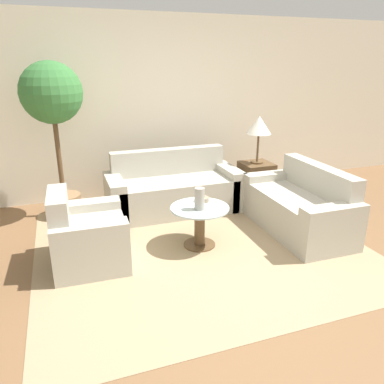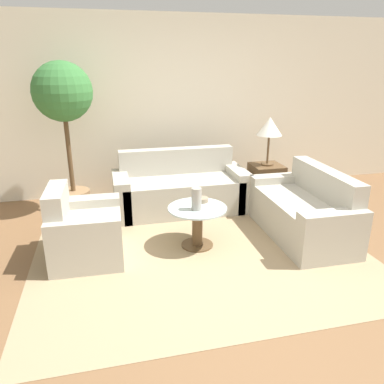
% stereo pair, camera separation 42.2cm
% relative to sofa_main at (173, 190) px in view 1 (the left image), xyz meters
% --- Properties ---
extents(ground_plane, '(14.00, 14.00, 0.00)m').
position_rel_sofa_main_xyz_m(ground_plane, '(0.10, -1.88, -0.28)').
color(ground_plane, brown).
extents(wall_back, '(10.00, 0.06, 2.60)m').
position_rel_sofa_main_xyz_m(wall_back, '(0.10, 0.88, 1.02)').
color(wall_back, beige).
rests_on(wall_back, ground_plane).
extents(rug, '(3.48, 3.15, 0.01)m').
position_rel_sofa_main_xyz_m(rug, '(-0.04, -1.14, -0.28)').
color(rug, tan).
rests_on(rug, ground_plane).
extents(sofa_main, '(1.79, 0.77, 0.81)m').
position_rel_sofa_main_xyz_m(sofa_main, '(0.00, 0.00, 0.00)').
color(sofa_main, '#B2AD9E').
rests_on(sofa_main, ground_plane).
extents(armchair, '(0.73, 0.84, 0.77)m').
position_rel_sofa_main_xyz_m(armchair, '(-1.26, -1.11, -0.00)').
color(armchair, '#B2AD9E').
rests_on(armchair, ground_plane).
extents(loveseat, '(0.75, 1.49, 0.79)m').
position_rel_sofa_main_xyz_m(loveseat, '(1.26, -1.15, -0.00)').
color(loveseat, '#B2AD9E').
rests_on(loveseat, ground_plane).
extents(coffee_table, '(0.64, 0.64, 0.46)m').
position_rel_sofa_main_xyz_m(coffee_table, '(-0.04, -1.14, 0.02)').
color(coffee_table, brown).
rests_on(coffee_table, ground_plane).
extents(side_table, '(0.43, 0.43, 0.56)m').
position_rel_sofa_main_xyz_m(side_table, '(1.26, -0.03, -0.00)').
color(side_table, brown).
rests_on(side_table, ground_plane).
extents(table_lamp, '(0.35, 0.35, 0.67)m').
position_rel_sofa_main_xyz_m(table_lamp, '(1.26, -0.03, 0.81)').
color(table_lamp, brown).
rests_on(table_lamp, side_table).
extents(potted_plant, '(0.74, 0.74, 1.96)m').
position_rel_sofa_main_xyz_m(potted_plant, '(-1.42, 0.26, 1.14)').
color(potted_plant, '#93704C').
rests_on(potted_plant, ground_plane).
extents(vase, '(0.11, 0.11, 0.24)m').
position_rel_sofa_main_xyz_m(vase, '(-0.07, -1.20, 0.30)').
color(vase, '#9E998E').
rests_on(vase, coffee_table).
extents(bowl, '(0.15, 0.15, 0.05)m').
position_rel_sofa_main_xyz_m(bowl, '(0.05, -0.99, 0.21)').
color(bowl, gray).
rests_on(bowl, coffee_table).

